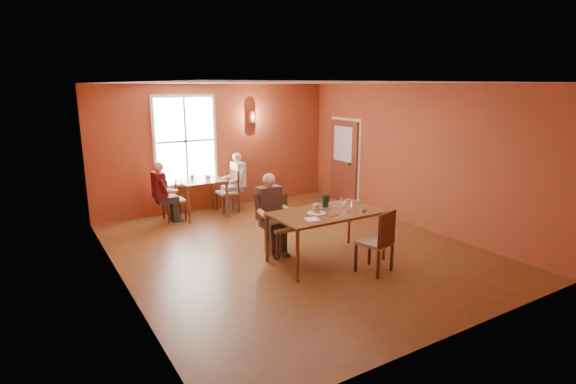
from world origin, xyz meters
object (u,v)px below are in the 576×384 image
second_table (201,198)px  diner_white (228,184)px  chair_diner_white (227,191)px  diner_maroon (172,191)px  diner_main (283,217)px  chair_diner_maroon (174,199)px  chair_diner_main (282,226)px  chair_empty (375,241)px  main_table (326,236)px

second_table → diner_white: (0.68, 0.00, 0.24)m
chair_diner_white → diner_maroon: diner_maroon is taller
diner_main → chair_diner_maroon: (-0.99, 3.12, -0.22)m
chair_diner_main → diner_white: size_ratio=0.78×
chair_diner_main → diner_main: size_ratio=0.75×
diner_main → chair_diner_maroon: size_ratio=1.45×
chair_empty → diner_white: size_ratio=0.78×
chair_diner_main → diner_white: bearing=-96.3°
chair_empty → diner_white: 4.56m
chair_diner_main → diner_white: diner_white is taller
diner_white → chair_diner_maroon: 1.34m
chair_diner_white → diner_maroon: (-1.33, 0.00, 0.16)m
second_table → chair_empty: bearing=-74.9°
chair_diner_main → chair_diner_white: 3.10m
diner_white → diner_maroon: bearing=90.0°
chair_diner_white → diner_maroon: size_ratio=0.75×
main_table → second_table: main_table is taller
diner_maroon → chair_diner_white: bearing=90.0°
chair_diner_main → chair_empty: 1.69m
diner_main → diner_white: (0.34, 3.12, -0.03)m
diner_white → diner_main: bearing=173.7°
diner_main → chair_empty: bearing=122.1°
chair_empty → diner_white: diner_white is taller
diner_main → chair_diner_main: bearing=-90.0°
chair_diner_main → diner_maroon: diner_maroon is taller
main_table → chair_diner_white: bearing=92.9°
chair_empty → chair_diner_maroon: size_ratio=1.08×
diner_main → chair_empty: (0.89, -1.41, -0.18)m
main_table → chair_empty: bearing=-64.0°
main_table → diner_maroon: 4.04m
chair_empty → diner_maroon: (-1.90, 4.53, 0.14)m
second_table → chair_diner_maroon: bearing=180.0°
diner_white → chair_diner_white: bearing=90.0°
chair_diner_white → diner_white: diner_white is taller
main_table → diner_white: size_ratio=1.39×
second_table → diner_maroon: (-0.68, 0.00, 0.23)m
chair_diner_main → diner_main: diner_main is taller
chair_diner_white → main_table: bearing=-177.1°
chair_diner_main → chair_empty: (0.89, -1.44, -0.00)m
chair_diner_main → second_table: size_ratio=1.08×
diner_main → second_table: size_ratio=1.43×
diner_white → chair_diner_maroon: bearing=90.0°
main_table → diner_maroon: size_ratio=1.41×
diner_maroon → chair_diner_maroon: bearing=90.0°
chair_diner_maroon → chair_diner_main: bearing=17.7°
diner_main → diner_maroon: 3.28m
main_table → chair_diner_maroon: (-1.49, 3.74, 0.04)m
diner_main → diner_white: diner_main is taller
main_table → diner_maroon: bearing=112.1°
chair_diner_white → chair_empty: bearing=-172.8°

